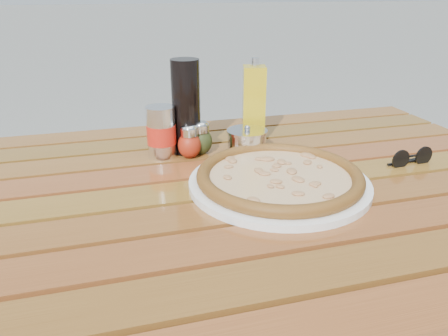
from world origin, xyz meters
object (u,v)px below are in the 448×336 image
object	(u,v)px
table	(227,219)
olive_oil_cruet	(254,104)
pizza	(279,176)
dark_bottle	(186,107)
pepper_shaker	(189,142)
soda_can	(161,133)
sunglasses	(411,158)
plate	(279,183)
parmesan_tin	(247,142)
oregano_shaker	(201,138)

from	to	relation	value
table	olive_oil_cruet	world-z (taller)	olive_oil_cruet
pizza	dark_bottle	bearing A→B (deg)	119.34
pepper_shaker	soda_can	xyz separation A→B (m)	(-0.06, 0.02, 0.02)
pizza	sunglasses	world-z (taller)	sunglasses
table	pepper_shaker	distance (m)	0.21
pizza	sunglasses	bearing A→B (deg)	4.76
plate	pizza	xyz separation A→B (m)	(-0.00, 0.00, 0.02)
pizza	soda_can	bearing A→B (deg)	131.35
parmesan_tin	pizza	bearing A→B (deg)	-88.72
plate	soda_can	bearing A→B (deg)	131.35
table	soda_can	world-z (taller)	soda_can
plate	pepper_shaker	xyz separation A→B (m)	(-0.14, 0.20, 0.03)
soda_can	olive_oil_cruet	distance (m)	0.25
olive_oil_cruet	parmesan_tin	world-z (taller)	olive_oil_cruet
pizza	sunglasses	xyz separation A→B (m)	(0.33, 0.03, -0.01)
pizza	pepper_shaker	size ratio (longest dim) A/B	4.98
oregano_shaker	olive_oil_cruet	distance (m)	0.17
dark_bottle	parmesan_tin	distance (m)	0.16
soda_can	parmesan_tin	world-z (taller)	soda_can
table	oregano_shaker	xyz separation A→B (m)	(-0.01, 0.19, 0.11)
pepper_shaker	olive_oil_cruet	distance (m)	0.21
dark_bottle	parmesan_tin	world-z (taller)	dark_bottle
dark_bottle	olive_oil_cruet	xyz separation A→B (m)	(0.18, 0.04, -0.01)
parmesan_tin	table	bearing A→B (deg)	-120.84
table	plate	world-z (taller)	plate
pepper_shaker	soda_can	world-z (taller)	soda_can
table	oregano_shaker	bearing A→B (deg)	92.68
plate	pepper_shaker	world-z (taller)	pepper_shaker
pizza	parmesan_tin	size ratio (longest dim) A/B	3.26
pepper_shaker	soda_can	distance (m)	0.07
oregano_shaker	olive_oil_cruet	size ratio (longest dim) A/B	0.39
olive_oil_cruet	sunglasses	size ratio (longest dim) A/B	1.91
dark_bottle	sunglasses	world-z (taller)	dark_bottle
oregano_shaker	soda_can	xyz separation A→B (m)	(-0.09, 0.00, 0.02)
plate	dark_bottle	size ratio (longest dim) A/B	1.64
pizza	parmesan_tin	distance (m)	0.19
pizza	soda_can	xyz separation A→B (m)	(-0.20, 0.23, 0.04)
dark_bottle	parmesan_tin	size ratio (longest dim) A/B	1.76
table	pepper_shaker	bearing A→B (deg)	103.15
dark_bottle	sunglasses	xyz separation A→B (m)	(0.47, -0.22, -0.09)
table	parmesan_tin	bearing A→B (deg)	59.16
dark_bottle	pizza	bearing A→B (deg)	-60.66
table	olive_oil_cruet	bearing A→B (deg)	60.40
soda_can	sunglasses	distance (m)	0.57
plate	dark_bottle	distance (m)	0.30
table	dark_bottle	world-z (taller)	dark_bottle
table	sunglasses	bearing A→B (deg)	-0.65
pizza	parmesan_tin	world-z (taller)	parmesan_tin
plate	olive_oil_cruet	size ratio (longest dim) A/B	1.71
plate	soda_can	size ratio (longest dim) A/B	3.00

